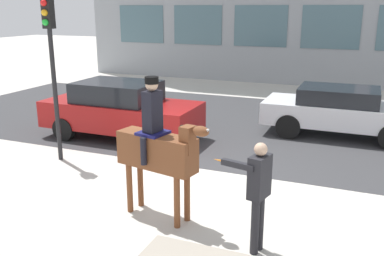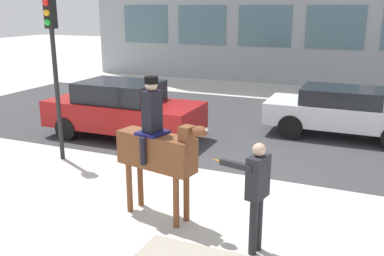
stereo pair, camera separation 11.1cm
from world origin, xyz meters
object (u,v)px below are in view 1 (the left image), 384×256
mounted_horse_lead (158,148)px  traffic_light (51,54)px  street_car_near_lane (121,109)px  pedestrian_bystander (258,189)px  street_car_far_lane (340,110)px

mounted_horse_lead → traffic_light: 4.30m
street_car_near_lane → traffic_light: (-0.45, -2.22, 1.80)m
mounted_horse_lead → traffic_light: (-3.68, 1.79, 1.33)m
pedestrian_bystander → traffic_light: bearing=-8.3°
traffic_light → mounted_horse_lead: bearing=-26.0°
street_car_near_lane → street_car_far_lane: size_ratio=1.02×
mounted_horse_lead → pedestrian_bystander: 2.00m
mounted_horse_lead → street_car_near_lane: mounted_horse_lead is taller
street_car_near_lane → mounted_horse_lead: bearing=-51.2°
traffic_light → street_car_far_lane: bearing=37.2°
mounted_horse_lead → street_car_far_lane: size_ratio=0.58×
pedestrian_bystander → street_car_far_lane: bearing=-82.4°
mounted_horse_lead → street_car_far_lane: bearing=79.6°
pedestrian_bystander → street_car_far_lane: 7.15m
pedestrian_bystander → street_car_near_lane: bearing=-27.4°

